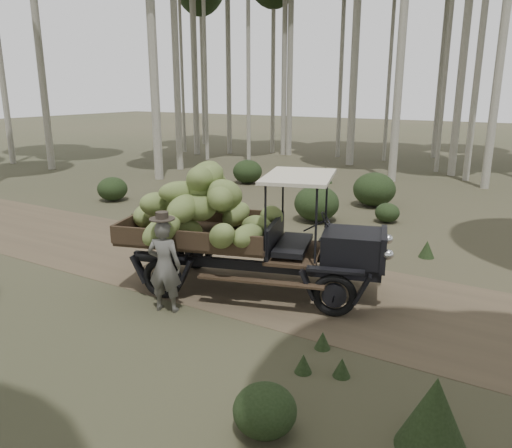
% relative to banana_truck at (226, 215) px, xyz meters
% --- Properties ---
extents(ground, '(120.00, 120.00, 0.00)m').
position_rel_banana_truck_xyz_m(ground, '(-1.81, 0.83, -1.63)').
color(ground, '#473D2B').
rests_on(ground, ground).
extents(dirt_track, '(70.00, 4.00, 0.01)m').
position_rel_banana_truck_xyz_m(dirt_track, '(-1.81, 0.83, -1.62)').
color(dirt_track, brown).
rests_on(dirt_track, ground).
extents(banana_truck, '(5.75, 3.60, 2.82)m').
position_rel_banana_truck_xyz_m(banana_truck, '(0.00, 0.00, 0.00)').
color(banana_truck, black).
rests_on(banana_truck, ground).
extents(farmer, '(0.76, 0.61, 1.97)m').
position_rel_banana_truck_xyz_m(farmer, '(-0.38, -1.52, -0.69)').
color(farmer, '#53514C').
rests_on(farmer, ground).
extents(undergrowth, '(22.79, 23.31, 1.36)m').
position_rel_banana_truck_xyz_m(undergrowth, '(-1.52, 0.23, -1.08)').
color(undergrowth, '#233319').
rests_on(undergrowth, ground).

